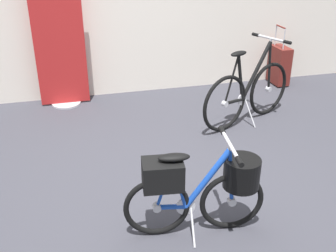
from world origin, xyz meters
The scene contains 5 objects.
ground_plane centered at (0.00, 0.00, 0.00)m, with size 8.15×8.15×0.00m, color #38383F.
floor_banner_stand centered at (-0.79, 2.19, 0.67)m, with size 0.60×0.36×1.52m.
folding_bike_foreground centered at (0.08, -0.54, 0.40)m, with size 1.02×0.53×0.73m.
display_bike_left centered at (1.20, 1.13, 0.36)m, with size 1.26×0.66×0.95m.
rolling_suitcase centered at (2.18, 2.19, 0.28)m, with size 0.18×0.36×0.83m.
Camera 1 is at (-0.75, -2.80, 2.03)m, focal length 43.67 mm.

